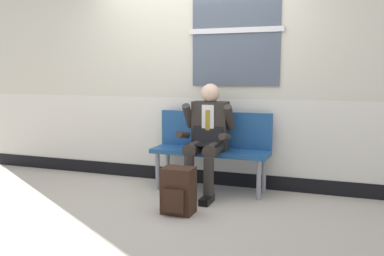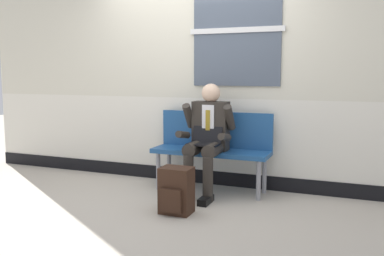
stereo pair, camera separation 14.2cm
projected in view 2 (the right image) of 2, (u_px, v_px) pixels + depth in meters
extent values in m
plane|color=#B2A899|center=(171.00, 198.00, 4.54)|extent=(18.00, 18.00, 0.00)
cube|color=beige|center=(198.00, 9.00, 4.99)|extent=(6.16, 0.12, 2.10)
cube|color=silver|center=(197.00, 133.00, 5.18)|extent=(6.16, 0.12, 0.88)
cube|color=black|center=(197.00, 175.00, 5.25)|extent=(6.16, 0.14, 0.17)
cube|color=#4C5666|center=(236.00, 30.00, 4.77)|extent=(1.03, 0.02, 1.27)
cube|color=silver|center=(236.00, 30.00, 4.76)|extent=(1.11, 0.03, 0.06)
cube|color=navy|center=(211.00, 152.00, 4.77)|extent=(1.35, 0.42, 0.05)
cube|color=navy|center=(216.00, 130.00, 4.90)|extent=(1.35, 0.04, 0.42)
cylinder|color=gray|center=(158.00, 171.00, 4.88)|extent=(0.05, 0.05, 0.43)
cylinder|color=gray|center=(169.00, 166.00, 5.15)|extent=(0.05, 0.05, 0.43)
cylinder|color=gray|center=(258.00, 180.00, 4.44)|extent=(0.05, 0.05, 0.43)
cylinder|color=gray|center=(264.00, 174.00, 4.72)|extent=(0.05, 0.05, 0.43)
cylinder|color=#2D2823|center=(195.00, 148.00, 4.61)|extent=(0.15, 0.40, 0.15)
cylinder|color=#2D2823|center=(188.00, 178.00, 4.47)|extent=(0.11, 0.11, 0.48)
cube|color=black|center=(186.00, 198.00, 4.44)|extent=(0.10, 0.26, 0.07)
cylinder|color=#2D2823|center=(214.00, 150.00, 4.52)|extent=(0.15, 0.40, 0.15)
cylinder|color=#2D2823|center=(208.00, 179.00, 4.39)|extent=(0.11, 0.11, 0.48)
cube|color=black|center=(206.00, 200.00, 4.36)|extent=(0.10, 0.26, 0.07)
cube|color=#2D2823|center=(211.00, 126.00, 4.73)|extent=(0.40, 0.18, 0.55)
cube|color=silver|center=(208.00, 122.00, 4.63)|extent=(0.14, 0.01, 0.39)
cube|color=olive|center=(208.00, 125.00, 4.63)|extent=(0.05, 0.01, 0.33)
sphere|color=beige|center=(211.00, 93.00, 4.68)|extent=(0.21, 0.21, 0.21)
cylinder|color=#2D2823|center=(189.00, 116.00, 4.74)|extent=(0.09, 0.25, 0.30)
cylinder|color=#2D2823|center=(183.00, 135.00, 4.61)|extent=(0.08, 0.27, 0.12)
cylinder|color=#2D2823|center=(229.00, 117.00, 4.56)|extent=(0.09, 0.25, 0.30)
cylinder|color=#2D2823|center=(225.00, 137.00, 4.43)|extent=(0.08, 0.27, 0.12)
cube|color=black|center=(203.00, 144.00, 4.53)|extent=(0.34, 0.22, 0.02)
cube|color=black|center=(207.00, 133.00, 4.64)|extent=(0.34, 0.08, 0.21)
cube|color=#331E14|center=(176.00, 190.00, 4.04)|extent=(0.30, 0.22, 0.45)
cube|color=#331E14|center=(171.00, 201.00, 3.93)|extent=(0.21, 0.04, 0.23)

